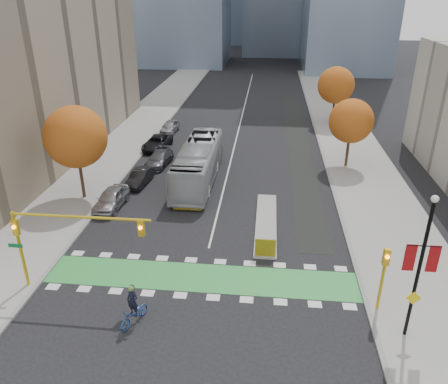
% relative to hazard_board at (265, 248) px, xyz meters
% --- Properties ---
extents(ground, '(300.00, 300.00, 0.00)m').
position_rel_hazard_board_xyz_m(ground, '(-4.00, -4.20, -0.80)').
color(ground, black).
rests_on(ground, ground).
extents(sidewalk_west, '(7.00, 120.00, 0.15)m').
position_rel_hazard_board_xyz_m(sidewalk_west, '(-17.50, 15.80, -0.73)').
color(sidewalk_west, gray).
rests_on(sidewalk_west, ground).
extents(sidewalk_east, '(7.00, 120.00, 0.15)m').
position_rel_hazard_board_xyz_m(sidewalk_east, '(9.50, 15.80, -0.73)').
color(sidewalk_east, gray).
rests_on(sidewalk_east, ground).
extents(curb_west, '(0.30, 120.00, 0.16)m').
position_rel_hazard_board_xyz_m(curb_west, '(-14.00, 15.80, -0.73)').
color(curb_west, gray).
rests_on(curb_west, ground).
extents(curb_east, '(0.30, 120.00, 0.16)m').
position_rel_hazard_board_xyz_m(curb_east, '(6.00, 15.80, -0.73)').
color(curb_east, gray).
rests_on(curb_east, ground).
extents(bike_crossing, '(20.00, 3.00, 0.01)m').
position_rel_hazard_board_xyz_m(bike_crossing, '(-4.00, -2.70, -0.79)').
color(bike_crossing, green).
rests_on(bike_crossing, ground).
extents(centre_line, '(0.15, 70.00, 0.01)m').
position_rel_hazard_board_xyz_m(centre_line, '(-4.00, 35.80, -0.80)').
color(centre_line, silver).
rests_on(centre_line, ground).
extents(bike_lane_paint, '(2.50, 50.00, 0.01)m').
position_rel_hazard_board_xyz_m(bike_lane_paint, '(3.50, 25.80, -0.80)').
color(bike_lane_paint, black).
rests_on(bike_lane_paint, ground).
extents(median_island, '(1.60, 10.00, 0.16)m').
position_rel_hazard_board_xyz_m(median_island, '(0.00, 4.80, -0.72)').
color(median_island, gray).
rests_on(median_island, ground).
extents(hazard_board, '(1.40, 0.12, 1.30)m').
position_rel_hazard_board_xyz_m(hazard_board, '(0.00, 0.00, 0.00)').
color(hazard_board, yellow).
rests_on(hazard_board, median_island).
extents(tree_west, '(5.20, 5.20, 8.22)m').
position_rel_hazard_board_xyz_m(tree_west, '(-16.00, 7.80, 4.82)').
color(tree_west, '#332114').
rests_on(tree_west, ground).
extents(tree_east_near, '(4.40, 4.40, 7.08)m').
position_rel_hazard_board_xyz_m(tree_east_near, '(8.00, 17.80, 4.06)').
color(tree_east_near, '#332114').
rests_on(tree_east_near, ground).
extents(tree_east_far, '(4.80, 4.80, 7.65)m').
position_rel_hazard_board_xyz_m(tree_east_far, '(8.50, 33.80, 4.44)').
color(tree_east_far, '#332114').
rests_on(tree_east_far, ground).
extents(traffic_signal_west, '(8.53, 0.56, 5.20)m').
position_rel_hazard_board_xyz_m(traffic_signal_west, '(-11.93, -4.71, 3.23)').
color(traffic_signal_west, '#BF9914').
rests_on(traffic_signal_west, ground).
extents(traffic_signal_east, '(0.35, 0.43, 4.10)m').
position_rel_hazard_board_xyz_m(traffic_signal_east, '(6.50, -4.71, 1.93)').
color(traffic_signal_east, '#BF9914').
rests_on(traffic_signal_east, ground).
extents(banner_lamppost, '(1.65, 0.36, 8.28)m').
position_rel_hazard_board_xyz_m(banner_lamppost, '(7.50, -6.70, 3.81)').
color(banner_lamppost, black).
rests_on(banner_lamppost, ground).
extents(cyclist, '(1.57, 2.28, 2.49)m').
position_rel_hazard_board_xyz_m(cyclist, '(-7.02, -7.21, 0.03)').
color(cyclist, '#214398').
rests_on(cyclist, ground).
extents(bus, '(3.20, 13.31, 3.70)m').
position_rel_hazard_board_xyz_m(bus, '(-6.58, 12.61, 1.05)').
color(bus, '#A4A8AC').
rests_on(bus, ground).
extents(parked_car_a, '(2.20, 4.87, 1.62)m').
position_rel_hazard_board_xyz_m(parked_car_a, '(-13.00, 6.31, 0.01)').
color(parked_car_a, '#9A9A9F').
rests_on(parked_car_a, ground).
extents(parked_car_b, '(1.88, 4.33, 1.39)m').
position_rel_hazard_board_xyz_m(parked_car_b, '(-11.94, 11.31, -0.11)').
color(parked_car_b, black).
rests_on(parked_car_b, ground).
extents(parked_car_c, '(2.52, 5.06, 1.41)m').
position_rel_hazard_board_xyz_m(parked_car_c, '(-11.30, 16.31, -0.09)').
color(parked_car_c, '#4F4F54').
rests_on(parked_car_c, ground).
extents(parked_car_d, '(2.91, 5.48, 1.47)m').
position_rel_hazard_board_xyz_m(parked_car_d, '(-12.77, 21.31, -0.07)').
color(parked_car_d, black).
rests_on(parked_car_d, ground).
extents(parked_car_e, '(2.04, 4.53, 1.51)m').
position_rel_hazard_board_xyz_m(parked_car_e, '(-12.68, 27.56, -0.04)').
color(parked_car_e, '#99999E').
rests_on(parked_car_e, ground).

